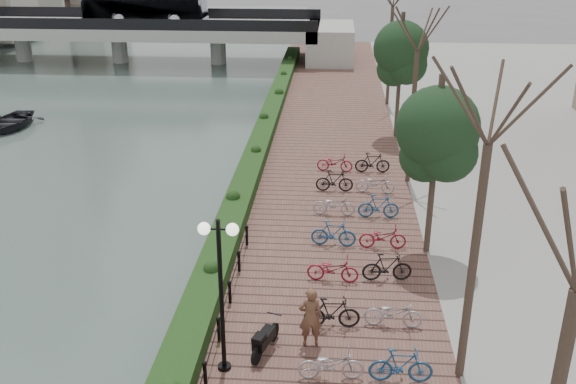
# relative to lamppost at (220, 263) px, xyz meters

# --- Properties ---
(river_water) EXTENTS (30.00, 130.00, 0.02)m
(river_water) POSITION_rel_lamppost_xyz_m (-16.76, 23.21, -3.69)
(river_water) COLOR #43534E
(river_water) RESTS_ON ground
(promenade) EXTENTS (8.00, 75.00, 0.50)m
(promenade) POSITION_rel_lamppost_xyz_m (2.24, 15.71, -3.45)
(promenade) COLOR brown
(promenade) RESTS_ON ground
(hedge) EXTENTS (1.10, 56.00, 0.60)m
(hedge) POSITION_rel_lamppost_xyz_m (-1.16, 18.21, -2.90)
(hedge) COLOR #1D3C15
(hedge) RESTS_ON promenade
(chain_fence) EXTENTS (0.10, 14.10, 0.70)m
(chain_fence) POSITION_rel_lamppost_xyz_m (-0.36, 0.21, -2.85)
(chain_fence) COLOR black
(chain_fence) RESTS_ON promenade
(lamppost) EXTENTS (1.02, 0.32, 4.39)m
(lamppost) POSITION_rel_lamppost_xyz_m (0.00, 0.00, 0.00)
(lamppost) COLOR black
(lamppost) RESTS_ON promenade
(motorcycle) EXTENTS (0.88, 1.50, 0.89)m
(motorcycle) POSITION_rel_lamppost_xyz_m (1.02, 0.81, -2.76)
(motorcycle) COLOR black
(motorcycle) RESTS_ON promenade
(pedestrian) EXTENTS (0.73, 0.54, 1.82)m
(pedestrian) POSITION_rel_lamppost_xyz_m (2.24, 1.23, -2.29)
(pedestrian) COLOR brown
(pedestrian) RESTS_ON promenade
(bicycle_parking) EXTENTS (2.40, 17.32, 1.00)m
(bicycle_parking) POSITION_rel_lamppost_xyz_m (3.73, 7.45, -2.73)
(bicycle_parking) COLOR #A4A2A7
(bicycle_parking) RESTS_ON promenade
(street_trees) EXTENTS (3.20, 37.12, 6.80)m
(street_trees) POSITION_rel_lamppost_xyz_m (6.24, 10.90, -0.02)
(street_trees) COLOR #31231D
(street_trees) RESTS_ON promenade
(bridge) EXTENTS (36.00, 10.77, 6.50)m
(bridge) POSITION_rel_lamppost_xyz_m (-16.21, 43.21, -0.33)
(bridge) COLOR #A3A39E
(bridge) RESTS_ON ground
(boat) EXTENTS (3.16, 4.31, 0.87)m
(boat) POSITION_rel_lamppost_xyz_m (-16.96, 22.58, -3.25)
(boat) COLOR black
(boat) RESTS_ON river_water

